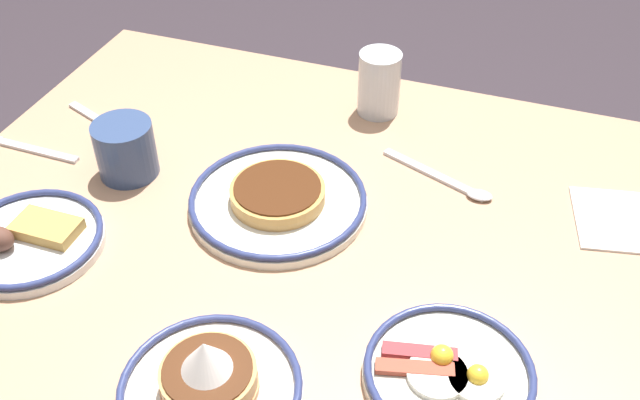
{
  "coord_description": "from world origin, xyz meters",
  "views": [
    {
      "loc": [
        -0.28,
        0.74,
        1.48
      ],
      "look_at": [
        -0.01,
        -0.04,
        0.78
      ],
      "focal_mm": 41.06,
      "sensor_mm": 36.0,
      "label": 1
    }
  ],
  "objects_px": {
    "plate_near_main": "(278,199)",
    "butter_knife": "(109,126)",
    "plate_center_pancakes": "(449,373)",
    "coffee_mug": "(126,148)",
    "plate_far_side": "(210,384)",
    "drinking_glass": "(379,86)",
    "paper_napkin": "(626,221)",
    "fork_near": "(29,149)",
    "plate_far_companion": "(28,239)",
    "tea_spoon": "(451,182)"
  },
  "relations": [
    {
      "from": "plate_center_pancakes",
      "to": "coffee_mug",
      "type": "xyz_separation_m",
      "value": [
        0.57,
        -0.23,
        0.03
      ]
    },
    {
      "from": "plate_far_companion",
      "to": "butter_knife",
      "type": "height_order",
      "value": "plate_far_companion"
    },
    {
      "from": "plate_center_pancakes",
      "to": "tea_spoon",
      "type": "height_order",
      "value": "plate_center_pancakes"
    },
    {
      "from": "plate_far_companion",
      "to": "plate_far_side",
      "type": "bearing_deg",
      "value": 158.42
    },
    {
      "from": "coffee_mug",
      "to": "paper_napkin",
      "type": "xyz_separation_m",
      "value": [
        -0.77,
        -0.14,
        -0.05
      ]
    },
    {
      "from": "plate_near_main",
      "to": "tea_spoon",
      "type": "xyz_separation_m",
      "value": [
        -0.24,
        -0.14,
        -0.01
      ]
    },
    {
      "from": "plate_far_side",
      "to": "fork_near",
      "type": "height_order",
      "value": "plate_far_side"
    },
    {
      "from": "plate_far_side",
      "to": "butter_knife",
      "type": "height_order",
      "value": "plate_far_side"
    },
    {
      "from": "plate_near_main",
      "to": "butter_knife",
      "type": "height_order",
      "value": "plate_near_main"
    },
    {
      "from": "tea_spoon",
      "to": "plate_far_side",
      "type": "bearing_deg",
      "value": 69.16
    },
    {
      "from": "plate_far_companion",
      "to": "drinking_glass",
      "type": "height_order",
      "value": "drinking_glass"
    },
    {
      "from": "plate_far_side",
      "to": "butter_knife",
      "type": "xyz_separation_m",
      "value": [
        0.42,
        -0.44,
        -0.02
      ]
    },
    {
      "from": "fork_near",
      "to": "butter_knife",
      "type": "relative_size",
      "value": 0.9
    },
    {
      "from": "plate_near_main",
      "to": "drinking_glass",
      "type": "bearing_deg",
      "value": -102.8
    },
    {
      "from": "plate_far_side",
      "to": "drinking_glass",
      "type": "relative_size",
      "value": 1.89
    },
    {
      "from": "plate_center_pancakes",
      "to": "drinking_glass",
      "type": "height_order",
      "value": "drinking_glass"
    },
    {
      "from": "plate_center_pancakes",
      "to": "butter_knife",
      "type": "distance_m",
      "value": 0.75
    },
    {
      "from": "butter_knife",
      "to": "tea_spoon",
      "type": "relative_size",
      "value": 1.09
    },
    {
      "from": "plate_near_main",
      "to": "tea_spoon",
      "type": "bearing_deg",
      "value": -149.04
    },
    {
      "from": "drinking_glass",
      "to": "fork_near",
      "type": "bearing_deg",
      "value": 30.88
    },
    {
      "from": "drinking_glass",
      "to": "butter_knife",
      "type": "height_order",
      "value": "drinking_glass"
    },
    {
      "from": "plate_center_pancakes",
      "to": "fork_near",
      "type": "height_order",
      "value": "plate_center_pancakes"
    },
    {
      "from": "tea_spoon",
      "to": "plate_far_companion",
      "type": "bearing_deg",
      "value": 32.3
    },
    {
      "from": "drinking_glass",
      "to": "paper_napkin",
      "type": "height_order",
      "value": "drinking_glass"
    },
    {
      "from": "fork_near",
      "to": "butter_knife",
      "type": "bearing_deg",
      "value": -131.25
    },
    {
      "from": "plate_near_main",
      "to": "paper_napkin",
      "type": "relative_size",
      "value": 1.83
    },
    {
      "from": "coffee_mug",
      "to": "butter_knife",
      "type": "relative_size",
      "value": 0.6
    },
    {
      "from": "plate_far_side",
      "to": "paper_napkin",
      "type": "bearing_deg",
      "value": -132.9
    },
    {
      "from": "plate_center_pancakes",
      "to": "plate_far_side",
      "type": "height_order",
      "value": "plate_far_side"
    },
    {
      "from": "plate_near_main",
      "to": "paper_napkin",
      "type": "height_order",
      "value": "plate_near_main"
    },
    {
      "from": "plate_near_main",
      "to": "plate_center_pancakes",
      "type": "height_order",
      "value": "plate_near_main"
    },
    {
      "from": "plate_center_pancakes",
      "to": "plate_far_companion",
      "type": "height_order",
      "value": "plate_far_companion"
    },
    {
      "from": "butter_knife",
      "to": "tea_spoon",
      "type": "height_order",
      "value": "tea_spoon"
    },
    {
      "from": "plate_far_companion",
      "to": "plate_far_side",
      "type": "height_order",
      "value": "plate_far_side"
    },
    {
      "from": "plate_near_main",
      "to": "butter_knife",
      "type": "xyz_separation_m",
      "value": [
        0.36,
        -0.1,
        -0.01
      ]
    },
    {
      "from": "paper_napkin",
      "to": "fork_near",
      "type": "distance_m",
      "value": 0.97
    },
    {
      "from": "plate_near_main",
      "to": "coffee_mug",
      "type": "height_order",
      "value": "coffee_mug"
    },
    {
      "from": "plate_far_companion",
      "to": "butter_knife",
      "type": "relative_size",
      "value": 1.01
    },
    {
      "from": "plate_center_pancakes",
      "to": "plate_far_side",
      "type": "relative_size",
      "value": 0.95
    },
    {
      "from": "drinking_glass",
      "to": "tea_spoon",
      "type": "height_order",
      "value": "drinking_glass"
    },
    {
      "from": "plate_far_companion",
      "to": "plate_center_pancakes",
      "type": "bearing_deg",
      "value": 177.63
    },
    {
      "from": "fork_near",
      "to": "drinking_glass",
      "type": "bearing_deg",
      "value": -149.12
    },
    {
      "from": "coffee_mug",
      "to": "drinking_glass",
      "type": "relative_size",
      "value": 1.09
    },
    {
      "from": "fork_near",
      "to": "tea_spoon",
      "type": "bearing_deg",
      "value": -167.93
    },
    {
      "from": "coffee_mug",
      "to": "paper_napkin",
      "type": "distance_m",
      "value": 0.78
    },
    {
      "from": "butter_knife",
      "to": "coffee_mug",
      "type": "bearing_deg",
      "value": 136.51
    },
    {
      "from": "coffee_mug",
      "to": "tea_spoon",
      "type": "relative_size",
      "value": 0.66
    },
    {
      "from": "plate_near_main",
      "to": "paper_napkin",
      "type": "bearing_deg",
      "value": -164.25
    },
    {
      "from": "fork_near",
      "to": "butter_knife",
      "type": "distance_m",
      "value": 0.14
    },
    {
      "from": "paper_napkin",
      "to": "fork_near",
      "type": "xyz_separation_m",
      "value": [
        0.96,
        0.15,
        0.0
      ]
    }
  ]
}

